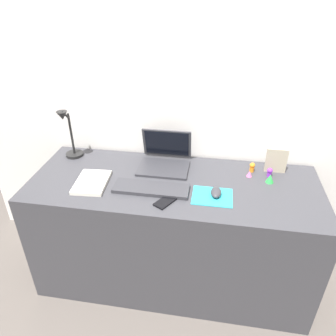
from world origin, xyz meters
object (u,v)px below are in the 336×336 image
object	(u,v)px
cell_phone	(166,201)
picture_frame	(276,161)
notebook_pad	(92,182)
toy_figurine_purple	(270,172)
desk_lamp	(69,136)
toy_figurine_pink	(249,174)
toy_figurine_green	(270,178)
mouse	(216,192)
toy_figurine_orange	(252,167)
keyboard	(151,188)
laptop	(165,157)

from	to	relation	value
cell_phone	picture_frame	xyz separation A→B (m)	(0.59, 0.40, 0.07)
cell_phone	notebook_pad	size ratio (longest dim) A/B	0.53
notebook_pad	toy_figurine_purple	xyz separation A→B (m)	(0.99, 0.24, 0.02)
desk_lamp	toy_figurine_pink	world-z (taller)	desk_lamp
cell_phone	toy_figurine_green	xyz separation A→B (m)	(0.55, 0.28, 0.02)
toy_figurine_purple	toy_figurine_green	xyz separation A→B (m)	(-0.00, -0.06, -0.00)
desk_lamp	toy_figurine_pink	xyz separation A→B (m)	(1.10, -0.04, -0.14)
notebook_pad	cell_phone	bearing A→B (deg)	-17.25
toy_figurine_purple	mouse	bearing A→B (deg)	-140.66
desk_lamp	toy_figurine_orange	distance (m)	1.13
toy_figurine_purple	toy_figurine_pink	distance (m)	0.12
keyboard	cell_phone	size ratio (longest dim) A/B	3.20
picture_frame	toy_figurine_green	distance (m)	0.14
toy_figurine_green	toy_figurine_pink	bearing A→B (deg)	157.98
desk_lamp	picture_frame	world-z (taller)	desk_lamp
toy_figurine_pink	desk_lamp	bearing A→B (deg)	177.71
picture_frame	cell_phone	bearing A→B (deg)	-145.61
toy_figurine_pink	toy_figurine_orange	distance (m)	0.06
keyboard	desk_lamp	bearing A→B (deg)	154.38
mouse	cell_phone	world-z (taller)	mouse
keyboard	toy_figurine_pink	distance (m)	0.58
toy_figurine_purple	desk_lamp	bearing A→B (deg)	178.87
notebook_pad	toy_figurine_pink	world-z (taller)	toy_figurine_pink
mouse	picture_frame	xyz separation A→B (m)	(0.33, 0.30, 0.05)
mouse	toy_figurine_pink	distance (m)	0.29
keyboard	toy_figurine_green	world-z (taller)	toy_figurine_green
notebook_pad	laptop	bearing A→B (deg)	32.79
picture_frame	toy_figurine_pink	xyz separation A→B (m)	(-0.15, -0.08, -0.06)
toy_figurine_purple	toy_figurine_orange	distance (m)	0.10
toy_figurine_purple	toy_figurine_orange	bearing A→B (deg)	158.71
toy_figurine_purple	toy_figurine_pink	xyz separation A→B (m)	(-0.11, -0.02, -0.01)
toy_figurine_pink	toy_figurine_orange	bearing A→B (deg)	73.24
picture_frame	toy_figurine_pink	bearing A→B (deg)	-152.89
mouse	toy_figurine_orange	bearing A→B (deg)	54.50
mouse	toy_figurine_orange	xyz separation A→B (m)	(0.20, 0.28, 0.01)
cell_phone	toy_figurine_pink	world-z (taller)	toy_figurine_pink
cell_phone	toy_figurine_orange	size ratio (longest dim) A/B	2.20
picture_frame	keyboard	bearing A→B (deg)	-155.82
toy_figurine_orange	toy_figurine_green	xyz separation A→B (m)	(0.09, -0.10, -0.01)
keyboard	toy_figurine_orange	xyz separation A→B (m)	(0.55, 0.29, 0.02)
toy_figurine_orange	toy_figurine_green	world-z (taller)	toy_figurine_orange
toy_figurine_purple	notebook_pad	bearing A→B (deg)	-166.17
picture_frame	toy_figurine_purple	xyz separation A→B (m)	(-0.04, -0.06, -0.05)
toy_figurine_orange	toy_figurine_pink	bearing A→B (deg)	-106.76
cell_phone	toy_figurine_purple	distance (m)	0.65
laptop	notebook_pad	xyz separation A→B (m)	(-0.37, -0.28, -0.04)
mouse	picture_frame	size ratio (longest dim) A/B	0.64
toy_figurine_purple	cell_phone	bearing A→B (deg)	-147.96
toy_figurine_orange	mouse	bearing A→B (deg)	-125.50
laptop	toy_figurine_purple	world-z (taller)	laptop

